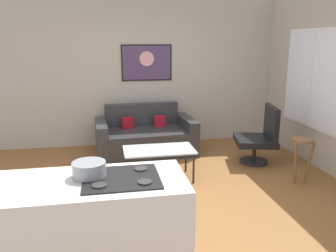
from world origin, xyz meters
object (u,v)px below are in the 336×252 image
object	(u,v)px
armchair	(261,137)
wall_painting	(147,63)
couch	(145,137)
mixing_bowl	(89,170)
bar_stool	(301,150)
coffee_table	(159,152)

from	to	relation	value
armchair	wall_painting	xyz separation A→B (m)	(-1.66, 1.46, 1.11)
couch	mixing_bowl	size ratio (longest dim) A/B	6.57
couch	mixing_bowl	xyz separation A→B (m)	(-0.82, -3.19, 0.67)
bar_stool	mixing_bowl	size ratio (longest dim) A/B	2.40
mixing_bowl	couch	bearing A→B (deg)	75.65
mixing_bowl	wall_painting	xyz separation A→B (m)	(0.93, 3.77, 0.60)
bar_stool	wall_painting	size ratio (longest dim) A/B	0.68
couch	wall_painting	distance (m)	1.41
mixing_bowl	armchair	bearing A→B (deg)	41.65
armchair	mixing_bowl	distance (m)	3.51
coffee_table	couch	bearing A→B (deg)	92.38
coffee_table	wall_painting	bearing A→B (deg)	87.91
armchair	bar_stool	xyz separation A→B (m)	(0.19, -0.86, 0.03)
coffee_table	armchair	distance (m)	1.77
mixing_bowl	wall_painting	size ratio (longest dim) A/B	0.28
mixing_bowl	bar_stool	bearing A→B (deg)	27.43
coffee_table	bar_stool	world-z (taller)	bar_stool
couch	armchair	size ratio (longest dim) A/B	1.86
couch	wall_painting	world-z (taller)	wall_painting
coffee_table	mixing_bowl	xyz separation A→B (m)	(-0.87, -1.93, 0.54)
couch	coffee_table	xyz separation A→B (m)	(0.05, -1.26, 0.14)
coffee_table	wall_painting	xyz separation A→B (m)	(0.07, 1.84, 1.14)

